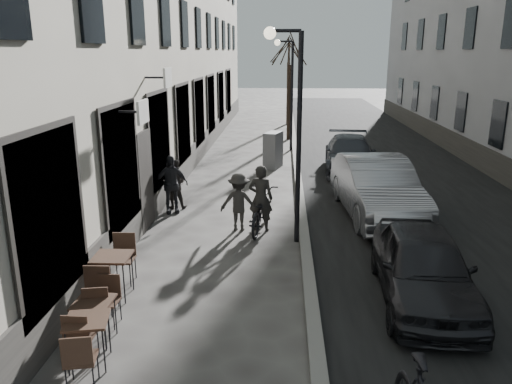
# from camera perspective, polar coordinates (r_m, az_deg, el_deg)

# --- Properties ---
(road) EXTENTS (7.30, 60.00, 0.00)m
(road) POSITION_cam_1_polar(r_m,az_deg,el_deg) (22.52, 13.91, 3.63)
(road) COLOR black
(road) RESTS_ON ground
(kerb) EXTENTS (0.25, 60.00, 0.12)m
(kerb) POSITION_cam_1_polar(r_m,az_deg,el_deg) (22.12, 4.58, 3.98)
(kerb) COLOR slate
(kerb) RESTS_ON ground
(streetlamp_near) EXTENTS (0.90, 0.28, 5.09)m
(streetlamp_near) POSITION_cam_1_polar(r_m,az_deg,el_deg) (11.73, 4.14, 8.90)
(streetlamp_near) COLOR black
(streetlamp_near) RESTS_ON ground
(streetlamp_far) EXTENTS (0.90, 0.28, 5.09)m
(streetlamp_far) POSITION_cam_1_polar(r_m,az_deg,el_deg) (23.69, 3.71, 12.35)
(streetlamp_far) COLOR black
(streetlamp_far) RESTS_ON ground
(tree_near) EXTENTS (2.40, 2.40, 5.70)m
(tree_near) POSITION_cam_1_polar(r_m,az_deg,el_deg) (26.65, 3.89, 15.96)
(tree_near) COLOR black
(tree_near) RESTS_ON ground
(tree_far) EXTENTS (2.40, 2.40, 5.70)m
(tree_far) POSITION_cam_1_polar(r_m,az_deg,el_deg) (32.65, 3.78, 15.91)
(tree_far) COLOR black
(tree_far) RESTS_ON ground
(bistro_set_a) EXTENTS (0.72, 1.56, 0.89)m
(bistro_set_a) POSITION_cam_1_polar(r_m,az_deg,el_deg) (8.13, -18.62, -15.40)
(bistro_set_a) COLOR black
(bistro_set_a) RESTS_ON ground
(bistro_set_b) EXTENTS (0.60, 1.46, 0.86)m
(bistro_set_b) POSITION_cam_1_polar(r_m,az_deg,el_deg) (8.66, -17.95, -13.43)
(bistro_set_b) COLOR black
(bistro_set_b) RESTS_ON ground
(bistro_set_c) EXTENTS (0.70, 1.69, 0.99)m
(bistro_set_c) POSITION_cam_1_polar(r_m,az_deg,el_deg) (10.00, -16.03, -8.74)
(bistro_set_c) COLOR black
(bistro_set_c) RESTS_ON ground
(utility_cabinet) EXTENTS (0.81, 1.08, 1.45)m
(utility_cabinet) POSITION_cam_1_polar(r_m,az_deg,el_deg) (20.20, 1.96, 4.82)
(utility_cabinet) COLOR slate
(utility_cabinet) RESTS_ON ground
(bicycle) EXTENTS (1.03, 2.14, 1.08)m
(bicycle) POSITION_cam_1_polar(r_m,az_deg,el_deg) (13.06, 0.53, -2.16)
(bicycle) COLOR black
(bicycle) RESTS_ON ground
(cyclist_rider) EXTENTS (0.70, 0.52, 1.76)m
(cyclist_rider) POSITION_cam_1_polar(r_m,az_deg,el_deg) (12.95, 0.54, -0.72)
(cyclist_rider) COLOR black
(cyclist_rider) RESTS_ON ground
(pedestrian_near) EXTENTS (0.76, 0.61, 1.49)m
(pedestrian_near) POSITION_cam_1_polar(r_m,az_deg,el_deg) (15.08, -9.32, 0.93)
(pedestrian_near) COLOR black
(pedestrian_near) RESTS_ON ground
(pedestrian_mid) EXTENTS (1.02, 0.63, 1.54)m
(pedestrian_mid) POSITION_cam_1_polar(r_m,az_deg,el_deg) (13.01, -1.96, -1.16)
(pedestrian_mid) COLOR #2C2A27
(pedestrian_mid) RESTS_ON ground
(pedestrian_far) EXTENTS (1.08, 0.73, 1.70)m
(pedestrian_far) POSITION_cam_1_polar(r_m,az_deg,el_deg) (14.62, -9.73, 0.85)
(pedestrian_far) COLOR black
(pedestrian_far) RESTS_ON ground
(car_near) EXTENTS (1.87, 4.13, 1.37)m
(car_near) POSITION_cam_1_polar(r_m,az_deg,el_deg) (9.92, 18.56, -8.06)
(car_near) COLOR black
(car_near) RESTS_ON ground
(car_mid) EXTENTS (2.19, 5.22, 1.68)m
(car_mid) POSITION_cam_1_polar(r_m,az_deg,el_deg) (14.54, 13.62, 0.50)
(car_mid) COLOR gray
(car_mid) RESTS_ON ground
(car_far) EXTENTS (2.23, 4.78, 1.35)m
(car_far) POSITION_cam_1_polar(r_m,az_deg,el_deg) (19.96, 10.66, 4.28)
(car_far) COLOR #31343A
(car_far) RESTS_ON ground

